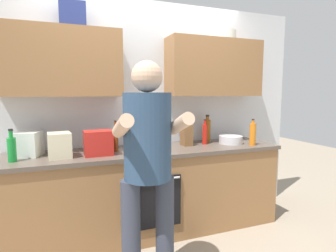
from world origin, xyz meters
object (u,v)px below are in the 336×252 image
(grocery_bag_rice, at_px, (60,145))
(grocery_bag_crisps, at_px, (98,143))
(bottle_soda, at_px, (12,149))
(bottle_juice, at_px, (253,134))
(mixing_bowl, at_px, (231,140))
(bottle_soy, at_px, (150,142))
(grocery_bag_produce, at_px, (29,144))
(knife_block, at_px, (187,135))
(person_standing, at_px, (148,160))
(cup_ceramic, at_px, (132,146))
(bottle_syrup, at_px, (207,130))
(bottle_hotsauce, at_px, (205,134))
(bottle_vinegar, at_px, (116,139))

(grocery_bag_rice, bearing_deg, grocery_bag_crisps, -2.61)
(bottle_soda, bearing_deg, bottle_juice, -2.27)
(mixing_bowl, bearing_deg, grocery_bag_rice, -178.36)
(bottle_soy, xyz_separation_m, grocery_bag_rice, (-0.84, 0.07, 0.01))
(bottle_juice, relative_size, bottle_soda, 1.05)
(bottle_juice, xyz_separation_m, mixing_bowl, (-0.17, 0.17, -0.08))
(bottle_soy, height_order, bottle_soda, bottle_soda)
(grocery_bag_crisps, bearing_deg, grocery_bag_produce, 163.25)
(bottle_soy, height_order, knife_block, knife_block)
(person_standing, bearing_deg, bottle_soy, 71.67)
(person_standing, xyz_separation_m, bottle_soda, (-0.98, 0.76, 0.01))
(bottle_soy, xyz_separation_m, bottle_soda, (-1.21, 0.05, 0.01))
(cup_ceramic, height_order, mixing_bowl, cup_ceramic)
(bottle_syrup, bearing_deg, bottle_soda, -172.15)
(bottle_soy, bearing_deg, grocery_bag_rice, 175.31)
(bottle_juice, height_order, bottle_soda, bottle_juice)
(bottle_hotsauce, height_order, cup_ceramic, bottle_hotsauce)
(bottle_syrup, height_order, grocery_bag_produce, bottle_syrup)
(person_standing, relative_size, cup_ceramic, 17.02)
(cup_ceramic, distance_m, knife_block, 0.65)
(bottle_hotsauce, height_order, grocery_bag_produce, bottle_hotsauce)
(person_standing, xyz_separation_m, bottle_vinegar, (-0.08, 0.88, 0.02))
(bottle_hotsauce, distance_m, bottle_soda, 1.93)
(grocery_bag_crisps, bearing_deg, person_standing, -71.21)
(bottle_juice, relative_size, bottle_vinegar, 0.95)
(bottle_juice, height_order, knife_block, bottle_juice)
(cup_ceramic, bearing_deg, knife_block, 8.73)
(bottle_juice, height_order, bottle_hotsauce, bottle_juice)
(bottle_juice, bearing_deg, bottle_soda, 177.73)
(knife_block, relative_size, grocery_bag_crisps, 1.14)
(bottle_vinegar, distance_m, knife_block, 0.80)
(mixing_bowl, height_order, grocery_bag_produce, grocery_bag_produce)
(mixing_bowl, bearing_deg, bottle_hotsauce, 167.00)
(bottle_juice, distance_m, bottle_soda, 2.40)
(bottle_soda, height_order, mixing_bowl, bottle_soda)
(bottle_juice, bearing_deg, knife_block, 160.43)
(grocery_bag_crisps, relative_size, grocery_bag_produce, 1.13)
(bottle_juice, xyz_separation_m, bottle_vinegar, (-1.50, 0.21, -0.00))
(grocery_bag_crisps, distance_m, grocery_bag_rice, 0.34)
(grocery_bag_crisps, bearing_deg, mixing_bowl, 2.59)
(person_standing, distance_m, cup_ceramic, 0.82)
(bottle_hotsauce, height_order, bottle_soy, bottle_hotsauce)
(bottle_vinegar, xyz_separation_m, mixing_bowl, (1.33, -0.04, -0.08))
(person_standing, relative_size, bottle_soy, 6.88)
(person_standing, bearing_deg, grocery_bag_produce, 132.45)
(knife_block, bearing_deg, cup_ceramic, -171.27)
(bottle_soda, relative_size, cup_ceramic, 2.82)
(bottle_syrup, xyz_separation_m, grocery_bag_crisps, (-1.31, -0.27, -0.02))
(bottle_vinegar, height_order, grocery_bag_rice, bottle_vinegar)
(cup_ceramic, bearing_deg, bottle_vinegar, 158.28)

